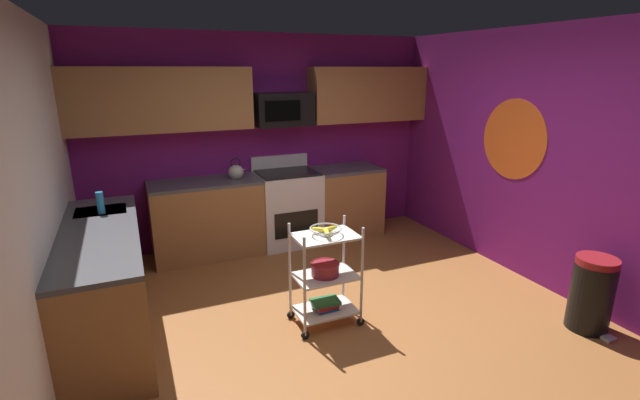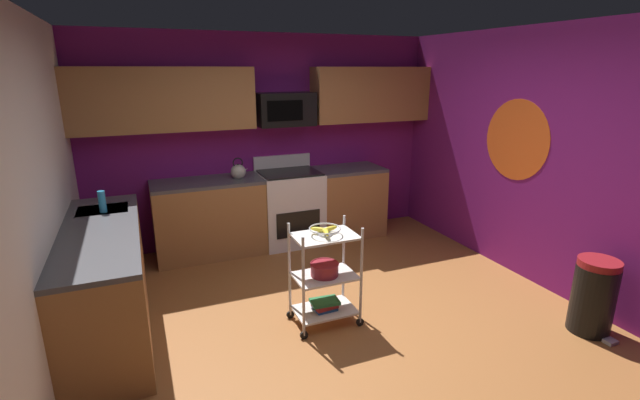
% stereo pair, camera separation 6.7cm
% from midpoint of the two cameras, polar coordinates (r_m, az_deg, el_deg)
% --- Properties ---
extents(floor, '(4.40, 4.80, 0.04)m').
position_cam_midpoint_polar(floor, '(4.11, 3.12, -16.00)').
color(floor, '#995B2D').
rests_on(floor, ground).
extents(wall_back, '(4.52, 0.06, 2.60)m').
position_cam_midpoint_polar(wall_back, '(5.81, -7.53, 7.55)').
color(wall_back, '#751970').
rests_on(wall_back, ground).
extents(wall_left, '(0.06, 4.80, 2.60)m').
position_cam_midpoint_polar(wall_left, '(3.28, -33.94, -2.08)').
color(wall_left, silver).
rests_on(wall_left, ground).
extents(wall_right, '(0.06, 4.80, 2.60)m').
position_cam_midpoint_polar(wall_right, '(4.98, 27.04, 4.43)').
color(wall_right, '#751970').
rests_on(wall_right, ground).
extents(wall_flower_decal, '(0.00, 0.86, 0.86)m').
position_cam_midpoint_polar(wall_flower_decal, '(5.25, 23.04, 7.11)').
color(wall_flower_decal, '#E5591E').
extents(counter_run, '(3.66, 2.66, 0.92)m').
position_cam_midpoint_polar(counter_run, '(5.01, -13.10, -4.10)').
color(counter_run, '#9E6B3D').
rests_on(counter_run, ground).
extents(oven_range, '(0.76, 0.65, 1.10)m').
position_cam_midpoint_polar(oven_range, '(5.75, -4.49, -0.88)').
color(oven_range, white).
rests_on(oven_range, ground).
extents(upper_cabinets, '(4.40, 0.33, 0.70)m').
position_cam_midpoint_polar(upper_cabinets, '(5.55, -7.60, 12.85)').
color(upper_cabinets, '#9E6B3D').
extents(microwave, '(0.70, 0.39, 0.40)m').
position_cam_midpoint_polar(microwave, '(5.61, -5.14, 11.43)').
color(microwave, black).
extents(rolling_cart, '(0.60, 0.38, 0.91)m').
position_cam_midpoint_polar(rolling_cart, '(3.94, 0.20, -9.62)').
color(rolling_cart, silver).
rests_on(rolling_cart, ground).
extents(fruit_bowl, '(0.27, 0.27, 0.07)m').
position_cam_midpoint_polar(fruit_bowl, '(3.77, 0.21, -3.83)').
color(fruit_bowl, silver).
rests_on(fruit_bowl, rolling_cart).
extents(mixing_bowl_large, '(0.25, 0.25, 0.11)m').
position_cam_midpoint_polar(mixing_bowl_large, '(3.91, 0.16, -8.75)').
color(mixing_bowl_large, maroon).
rests_on(mixing_bowl_large, rolling_cart).
extents(book_stack, '(0.26, 0.18, 0.09)m').
position_cam_midpoint_polar(book_stack, '(4.07, 0.20, -13.13)').
color(book_stack, '#1E4C8C').
rests_on(book_stack, rolling_cart).
extents(kettle, '(0.21, 0.18, 0.26)m').
position_cam_midpoint_polar(kettle, '(5.44, -10.98, 3.54)').
color(kettle, beige).
rests_on(kettle, counter_run).
extents(dish_soap_bottle, '(0.06, 0.06, 0.20)m').
position_cam_midpoint_polar(dish_soap_bottle, '(4.50, -26.55, -0.32)').
color(dish_soap_bottle, '#2D8CBF').
rests_on(dish_soap_bottle, counter_run).
extents(trash_can, '(0.34, 0.42, 0.66)m').
position_cam_midpoint_polar(trash_can, '(4.54, 30.91, -10.21)').
color(trash_can, black).
rests_on(trash_can, ground).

